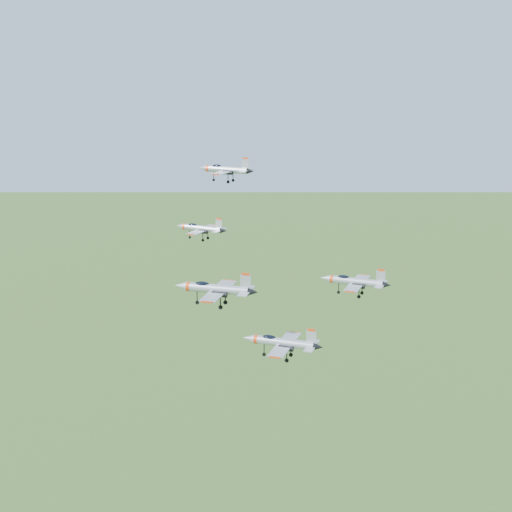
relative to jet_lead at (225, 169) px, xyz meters
The scene contains 5 objects.
jet_lead is the anchor object (origin of this frame).
jet_left_high 18.65m from the jet_lead, 69.96° to the right, with size 10.53×8.80×2.82m.
jet_right_high 40.65m from the jet_lead, 56.45° to the right, with size 13.16×11.24×3.60m.
jet_left_low 36.89m from the jet_lead, 11.54° to the right, with size 12.62×10.64×3.39m.
jet_right_low 48.84m from the jet_lead, 43.44° to the right, with size 12.31×10.44×3.34m.
Camera 1 is at (67.17, -100.29, 171.17)m, focal length 50.00 mm.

